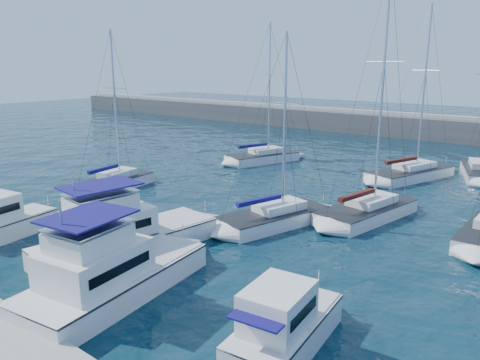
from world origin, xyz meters
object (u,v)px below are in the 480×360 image
Objects in this scene: sailboat_mid_d at (367,211)px; sailboat_back_b at (410,173)px; sailboat_mid_a at (114,182)px; motor_yacht_stbd_inner at (108,275)px; sailboat_mid_c at (274,218)px; sailboat_back_a at (263,157)px; motor_yacht_port_inner at (120,236)px; motor_yacht_stbd_outer at (283,327)px; motor_yacht_port_outer at (2,223)px.

sailboat_back_b is at bearing 107.13° from sailboat_mid_d.
sailboat_mid_d is at bearing 7.84° from sailboat_mid_a.
sailboat_back_b is at bearing 76.33° from motor_yacht_stbd_inner.
sailboat_back_a is at bearing 143.38° from sailboat_mid_c.
motor_yacht_port_inner is 0.72× the size of sailboat_back_a.
motor_yacht_port_outer is at bearing 175.69° from motor_yacht_stbd_outer.
sailboat_mid_c reaches higher than motor_yacht_stbd_inner.
sailboat_mid_c is at bearing 118.70° from motor_yacht_stbd_outer.
sailboat_back_b is (-1.56, 13.43, -0.03)m from sailboat_mid_d.
sailboat_mid_a is 17.47m from sailboat_back_a.
motor_yacht_port_inner is 15.12m from sailboat_mid_a.
motor_yacht_port_inner is at bearing -43.97° from sailboat_mid_a.
sailboat_mid_c reaches higher than motor_yacht_port_outer.
sailboat_mid_a reaches higher than sailboat_mid_c.
sailboat_back_b is (2.78, 18.64, 0.02)m from sailboat_mid_c.
sailboat_back_b is (6.83, 28.19, -0.61)m from motor_yacht_port_inner.
sailboat_mid_c is (16.29, 0.71, -0.01)m from sailboat_mid_a.
sailboat_back_b is at bearing 37.26° from sailboat_mid_a.
sailboat_mid_a is at bearing -82.08° from sailboat_back_a.
sailboat_mid_d is at bearing 65.84° from sailboat_mid_c.
motor_yacht_port_outer is 0.62× the size of motor_yacht_stbd_inner.
sailboat_back_a reaches higher than sailboat_mid_c.
sailboat_back_b is (14.82, 31.02, -0.42)m from motor_yacht_port_outer.
sailboat_back_a is (-20.86, 27.90, -0.42)m from motor_yacht_stbd_outer.
sailboat_back_a is (-8.62, 25.93, -0.61)m from motor_yacht_port_inner.
sailboat_mid_c is (4.04, 9.55, -0.63)m from motor_yacht_port_inner.
motor_yacht_port_inner is 10.39m from sailboat_mid_c.
sailboat_back_b is (3.15, 31.71, -0.61)m from motor_yacht_stbd_inner.
sailboat_mid_a is 0.85× the size of sailboat_back_b.
sailboat_mid_a is 21.47m from sailboat_mid_d.
sailboat_mid_d is (16.38, 17.59, -0.39)m from motor_yacht_port_outer.
motor_yacht_port_outer and motor_yacht_stbd_outer have the same top height.
motor_yacht_stbd_outer is 0.47× the size of sailboat_mid_c.
motor_yacht_port_inner is at bearing 128.26° from motor_yacht_stbd_inner.
sailboat_mid_c is at bearing -5.66° from sailboat_mid_a.
sailboat_back_b is at bearing 83.70° from motor_yacht_port_inner.
motor_yacht_port_inner is at bearing -109.10° from sailboat_mid_d.
sailboat_back_a is (-12.29, 29.45, -0.61)m from motor_yacht_stbd_inner.
motor_yacht_port_outer is at bearing -118.50° from sailboat_mid_c.
motor_yacht_stbd_outer is (8.57, 1.55, -0.19)m from motor_yacht_stbd_inner.
motor_yacht_port_outer is at bearing -68.84° from sailboat_back_a.
motor_yacht_stbd_inner is 31.87m from sailboat_back_b.
sailboat_back_a is at bearing 69.85° from sailboat_mid_a.
motor_yacht_stbd_inner is 13.09m from sailboat_mid_c.
motor_yacht_stbd_inner is at bearing -47.42° from sailboat_back_a.
motor_yacht_port_inner reaches higher than motor_yacht_stbd_outer.
motor_yacht_port_inner is 0.80× the size of sailboat_mid_a.
sailboat_back_b is at bearing 28.24° from sailboat_back_a.
motor_yacht_port_outer is at bearing -96.89° from sailboat_back_b.
motor_yacht_stbd_inner is 18.88m from sailboat_mid_d.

